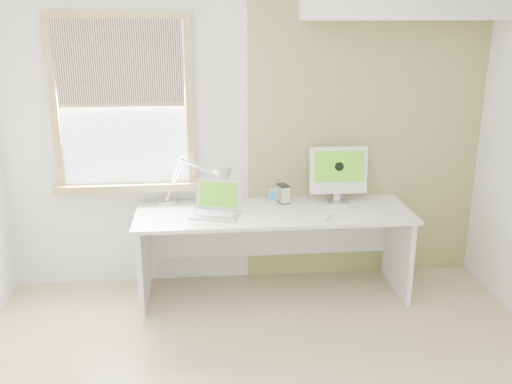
{
  "coord_description": "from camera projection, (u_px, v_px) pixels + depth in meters",
  "views": [
    {
      "loc": [
        -0.38,
        -2.85,
        2.24
      ],
      "look_at": [
        0.0,
        1.05,
        1.0
      ],
      "focal_mm": 39.71,
      "sensor_mm": 36.0,
      "label": 1
    }
  ],
  "objects": [
    {
      "name": "window",
      "position": [
        123.0,
        105.0,
        4.48
      ],
      "size": [
        1.2,
        0.14,
        1.42
      ],
      "color": "tan",
      "rests_on": "room"
    },
    {
      "name": "imac",
      "position": [
        338.0,
        171.0,
        4.67
      ],
      "size": [
        0.48,
        0.16,
        0.47
      ],
      "color": "silver",
      "rests_on": "desk"
    },
    {
      "name": "external_drive",
      "position": [
        283.0,
        194.0,
        4.71
      ],
      "size": [
        0.1,
        0.13,
        0.15
      ],
      "color": "silver",
      "rests_on": "desk"
    },
    {
      "name": "desk_lamp",
      "position": [
        212.0,
        181.0,
        4.58
      ],
      "size": [
        0.67,
        0.38,
        0.4
      ],
      "color": "silver",
      "rests_on": "desk"
    },
    {
      "name": "room",
      "position": [
        275.0,
        198.0,
        3.02
      ],
      "size": [
        4.04,
        3.54,
        2.64
      ],
      "color": "tan",
      "rests_on": "ground"
    },
    {
      "name": "keyboard",
      "position": [
        355.0,
        213.0,
        4.46
      ],
      "size": [
        0.44,
        0.13,
        0.02
      ],
      "color": "white",
      "rests_on": "desk"
    },
    {
      "name": "phone_dock",
      "position": [
        273.0,
        200.0,
        4.65
      ],
      "size": [
        0.08,
        0.08,
        0.14
      ],
      "color": "silver",
      "rests_on": "desk"
    },
    {
      "name": "accent_wall",
      "position": [
        366.0,
        130.0,
        4.76
      ],
      "size": [
        2.0,
        0.02,
        2.6
      ],
      "primitive_type": "cube",
      "color": "#9A9054",
      "rests_on": "room"
    },
    {
      "name": "mouse",
      "position": [
        326.0,
        217.0,
        4.35
      ],
      "size": [
        0.09,
        0.11,
        0.03
      ],
      "primitive_type": "ellipsoid",
      "rotation": [
        0.0,
        0.0,
        -0.35
      ],
      "color": "white",
      "rests_on": "desk"
    },
    {
      "name": "desk",
      "position": [
        273.0,
        231.0,
        4.64
      ],
      "size": [
        2.2,
        0.7,
        0.73
      ],
      "color": "silver",
      "rests_on": "room"
    },
    {
      "name": "laptop",
      "position": [
        217.0,
        206.0,
        4.45
      ],
      "size": [
        0.43,
        0.38,
        0.25
      ],
      "color": "silver",
      "rests_on": "desk"
    }
  ]
}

